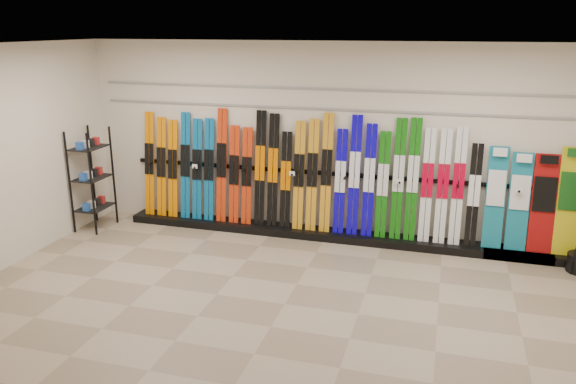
# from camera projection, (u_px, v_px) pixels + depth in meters

# --- Properties ---
(floor) EXTENTS (8.00, 8.00, 0.00)m
(floor) POSITION_uv_depth(u_px,v_px,m) (285.00, 304.00, 6.74)
(floor) COLOR #87755D
(floor) RESTS_ON ground
(back_wall) EXTENTS (8.00, 0.00, 8.00)m
(back_wall) POSITION_uv_depth(u_px,v_px,m) (330.00, 142.00, 8.62)
(back_wall) COLOR beige
(back_wall) RESTS_ON floor
(ceiling) EXTENTS (8.00, 8.00, 0.00)m
(ceiling) POSITION_uv_depth(u_px,v_px,m) (284.00, 47.00, 5.88)
(ceiling) COLOR silver
(ceiling) RESTS_ON back_wall
(ski_rack_base) EXTENTS (8.00, 0.40, 0.12)m
(ski_rack_base) POSITION_uv_depth(u_px,v_px,m) (340.00, 236.00, 8.77)
(ski_rack_base) COLOR black
(ski_rack_base) RESTS_ON floor
(skis) EXTENTS (5.38, 0.24, 1.83)m
(skis) POSITION_uv_depth(u_px,v_px,m) (299.00, 176.00, 8.73)
(skis) COLOR orange
(skis) RESTS_ON ski_rack_base
(snowboards) EXTENTS (1.57, 0.23, 1.51)m
(snowboards) POSITION_uv_depth(u_px,v_px,m) (545.00, 202.00, 7.84)
(snowboards) COLOR #14728C
(snowboards) RESTS_ON ski_rack_base
(accessory_rack) EXTENTS (0.40, 0.60, 1.65)m
(accessory_rack) POSITION_uv_depth(u_px,v_px,m) (92.00, 179.00, 9.07)
(accessory_rack) COLOR black
(accessory_rack) RESTS_ON floor
(slatwall_rail_0) EXTENTS (7.60, 0.02, 0.03)m
(slatwall_rail_0) POSITION_uv_depth(u_px,v_px,m) (331.00, 109.00, 8.45)
(slatwall_rail_0) COLOR gray
(slatwall_rail_0) RESTS_ON back_wall
(slatwall_rail_1) EXTENTS (7.60, 0.02, 0.03)m
(slatwall_rail_1) POSITION_uv_depth(u_px,v_px,m) (331.00, 89.00, 8.37)
(slatwall_rail_1) COLOR gray
(slatwall_rail_1) RESTS_ON back_wall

